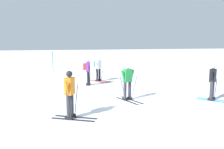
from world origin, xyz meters
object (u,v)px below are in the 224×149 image
object	(u,v)px
skier_purple	(88,70)
skier_green	(128,81)
skier_black	(213,81)
skier_orange	(69,92)
trail_marker_pole	(53,62)
skier_white	(98,68)

from	to	relation	value
skier_purple	skier_green	bearing A→B (deg)	-75.68
skier_black	skier_orange	size ratio (longest dim) A/B	1.00
skier_black	trail_marker_pole	size ratio (longest dim) A/B	0.92
skier_green	skier_white	distance (m)	5.55
skier_purple	skier_orange	world-z (taller)	same
skier_purple	trail_marker_pole	distance (m)	7.32
skier_purple	skier_black	bearing A→B (deg)	-48.06
skier_black	trail_marker_pole	xyz separation A→B (m)	(-6.69, 12.47, 0.02)
skier_white	trail_marker_pole	xyz separation A→B (m)	(-2.83, 5.74, -0.02)
skier_purple	skier_orange	bearing A→B (deg)	-106.66
skier_black	skier_orange	xyz separation A→B (m)	(-6.65, -0.66, 0.04)
skier_purple	skier_white	bearing A→B (deg)	53.80
skier_black	skier_white	xyz separation A→B (m)	(-3.86, 6.73, 0.04)
skier_green	trail_marker_pole	xyz separation A→B (m)	(-2.92, 11.29, 0.02)
skier_purple	trail_marker_pole	xyz separation A→B (m)	(-1.85, 7.08, -0.02)
skier_orange	skier_black	bearing A→B (deg)	5.64
skier_green	skier_purple	bearing A→B (deg)	104.32
trail_marker_pole	skier_black	bearing A→B (deg)	-61.79
skier_green	skier_white	world-z (taller)	same
skier_black	trail_marker_pole	bearing A→B (deg)	118.21
skier_green	skier_black	bearing A→B (deg)	-17.37
skier_green	trail_marker_pole	world-z (taller)	trail_marker_pole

